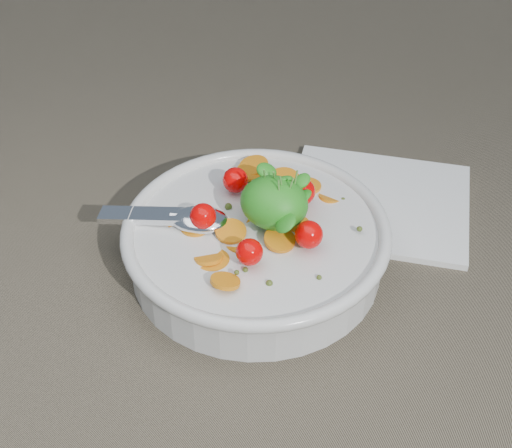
% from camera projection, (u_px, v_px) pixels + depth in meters
% --- Properties ---
extents(ground, '(6.00, 6.00, 0.00)m').
position_uv_depth(ground, '(239.00, 278.00, 0.65)').
color(ground, '#726752').
rests_on(ground, ground).
extents(bowl, '(0.26, 0.24, 0.10)m').
position_uv_depth(bowl, '(256.00, 242.00, 0.64)').
color(bowl, silver).
rests_on(bowl, ground).
extents(napkin, '(0.21, 0.19, 0.01)m').
position_uv_depth(napkin, '(378.00, 202.00, 0.73)').
color(napkin, white).
rests_on(napkin, ground).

